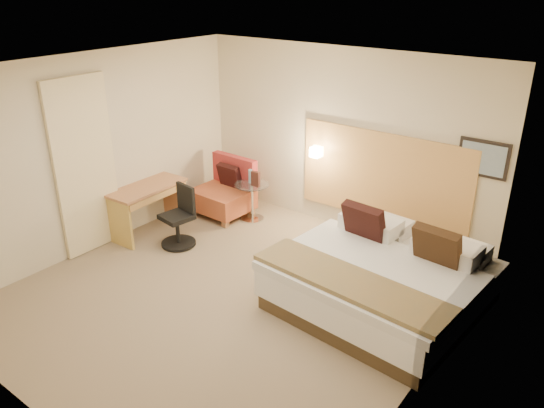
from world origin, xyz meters
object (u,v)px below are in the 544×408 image
Objects in this scene: bed at (383,278)px; desk_chair at (180,221)px; side_table at (252,200)px; lounge_chair at (225,192)px; desk at (148,196)px.

bed is 3.01m from desk_chair.
lounge_chair is at bearing -170.90° from side_table.
lounge_chair is 0.50m from side_table.
lounge_chair reaches higher than desk_chair.
bed is 1.93× the size of desk.
desk is at bearing 179.42° from desk_chair.
lounge_chair reaches higher than side_table.
side_table is at bearing 77.12° from desk_chair.
side_table is (-2.70, 0.90, -0.01)m from bed.
lounge_chair is (-3.19, 0.82, 0.02)m from bed.
desk is at bearing -110.52° from lounge_chair.
bed reaches higher than lounge_chair.
side_table is at bearing 161.53° from bed.
lounge_chair reaches higher than desk.
bed is 2.66× the size of desk_chair.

